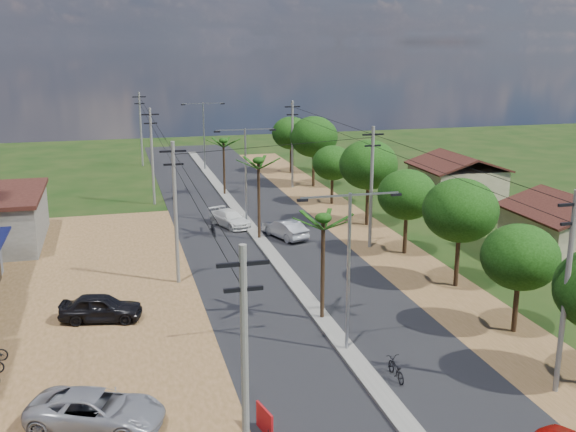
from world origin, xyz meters
name	(u,v)px	position (x,y,z in m)	size (l,w,h in m)	color
ground	(347,352)	(0.00, 0.00, 0.00)	(160.00, 160.00, 0.00)	black
road	(275,259)	(0.00, 15.00, 0.02)	(12.00, 110.00, 0.04)	black
median	(265,246)	(0.00, 18.00, 0.09)	(1.00, 90.00, 0.18)	#605E56
dirt_lot_west	(39,320)	(-15.00, 8.00, 0.02)	(18.00, 46.00, 0.04)	brown
dirt_shoulder_east	(387,250)	(8.50, 15.00, 0.01)	(5.00, 90.00, 0.03)	brown
house_east_near	(570,226)	(20.00, 10.00, 2.39)	(7.60, 7.50, 4.60)	gray
house_east_far	(457,177)	(21.00, 28.00, 2.39)	(7.60, 7.50, 4.60)	gray
tree_east_b	(520,257)	(9.30, 0.00, 4.11)	(4.00, 4.00, 5.83)	black
tree_east_c	(460,210)	(9.70, 7.00, 4.86)	(4.60, 4.60, 6.83)	black
tree_east_d	(407,195)	(9.40, 14.00, 4.34)	(4.20, 4.20, 6.13)	black
tree_east_e	(368,165)	(9.60, 22.00, 5.09)	(4.80, 4.80, 7.14)	black
tree_east_f	(332,163)	(9.20, 30.00, 3.89)	(3.80, 3.80, 5.52)	black
tree_east_g	(314,137)	(9.80, 38.00, 5.24)	(5.00, 5.00, 7.38)	black
tree_east_h	(291,133)	(9.50, 46.00, 4.64)	(4.40, 4.40, 6.52)	black
palm_median_near	(323,223)	(0.00, 4.00, 5.54)	(2.00, 2.00, 6.15)	black
palm_median_mid	(258,164)	(0.00, 20.00, 5.90)	(2.00, 2.00, 6.55)	black
palm_median_far	(223,143)	(0.00, 36.00, 5.26)	(2.00, 2.00, 5.85)	black
streetlight_near	(349,259)	(0.00, 0.00, 4.79)	(5.10, 0.18, 8.00)	gray
streetlight_mid	(246,167)	(0.00, 25.00, 4.79)	(5.10, 0.18, 8.00)	gray
streetlight_far	(204,130)	(0.00, 50.00, 4.79)	(5.10, 0.18, 8.00)	gray
utility_pole_w_a	(245,375)	(-7.00, -10.00, 4.76)	(1.60, 0.24, 9.00)	#605E56
utility_pole_w_b	(175,210)	(-7.00, 12.00, 4.76)	(1.60, 0.24, 9.00)	#605E56
utility_pole_w_c	(152,154)	(-7.00, 34.00, 4.76)	(1.60, 0.24, 9.00)	#605E56
utility_pole_w_d	(141,127)	(-7.00, 55.00, 4.76)	(1.60, 0.24, 9.00)	#605E56
utility_pole_e_a	(566,289)	(7.50, -6.00, 4.76)	(1.60, 0.24, 9.00)	#605E56
utility_pole_e_b	(371,185)	(7.50, 16.00, 4.76)	(1.60, 0.24, 9.00)	#605E56
utility_pole_e_c	(292,142)	(7.50, 38.00, 4.76)	(1.60, 0.24, 9.00)	#605E56
car_silver_mid	(285,229)	(2.02, 19.92, 0.73)	(1.54, 4.42, 1.46)	gray
car_white_far	(230,219)	(-1.50, 24.37, 0.65)	(1.83, 4.51, 1.31)	silver
car_parked_silver	(97,411)	(-11.78, -3.93, 0.74)	(2.47, 5.36, 1.49)	gray
car_parked_dark	(101,308)	(-11.67, 6.98, 0.75)	(1.77, 4.40, 1.50)	black
moto_rider_east	(396,370)	(1.20, -3.21, 0.47)	(0.62, 1.78, 0.94)	black
moto_rider_west_a	(213,229)	(-3.23, 22.15, 0.52)	(0.69, 1.97, 1.03)	black
moto_rider_west_b	(174,195)	(-5.00, 35.35, 0.50)	(0.47, 1.66, 1.00)	black
roadside_sign	(265,421)	(-5.50, -6.00, 0.56)	(0.39, 1.33, 1.12)	#A40F13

